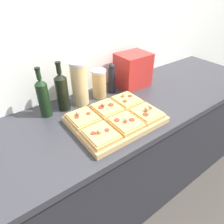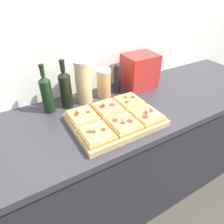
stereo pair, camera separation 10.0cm
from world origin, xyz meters
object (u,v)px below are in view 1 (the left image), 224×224
(olive_oil_bottle, at_px, (43,97))
(wine_bottle, at_px, (62,91))
(grain_jar_short, at_px, (99,84))
(toaster_oven, at_px, (133,70))
(grain_jar_tall, at_px, (80,83))
(pepper_mill, at_px, (112,79))
(cutting_board, at_px, (115,120))

(olive_oil_bottle, relative_size, wine_bottle, 0.98)
(grain_jar_short, xyz_separation_m, toaster_oven, (0.29, -0.00, 0.02))
(grain_jar_short, bearing_deg, grain_jar_tall, 180.00)
(wine_bottle, height_order, grain_jar_short, wine_bottle)
(grain_jar_tall, distance_m, pepper_mill, 0.25)
(cutting_board, distance_m, olive_oil_bottle, 0.42)
(olive_oil_bottle, relative_size, grain_jar_tall, 1.07)
(cutting_board, relative_size, pepper_mill, 2.30)
(wine_bottle, bearing_deg, pepper_mill, 0.00)
(wine_bottle, relative_size, toaster_oven, 1.19)
(cutting_board, distance_m, wine_bottle, 0.36)
(wine_bottle, distance_m, pepper_mill, 0.36)
(cutting_board, height_order, grain_jar_tall, grain_jar_tall)
(wine_bottle, bearing_deg, grain_jar_short, 0.00)
(olive_oil_bottle, height_order, toaster_oven, olive_oil_bottle)
(cutting_board, bearing_deg, toaster_oven, 37.62)
(olive_oil_bottle, distance_m, toaster_oven, 0.66)
(pepper_mill, bearing_deg, toaster_oven, -0.26)
(toaster_oven, bearing_deg, grain_jar_tall, 179.89)
(grain_jar_short, xyz_separation_m, pepper_mill, (0.10, 0.00, 0.01))
(toaster_oven, bearing_deg, cutting_board, -142.38)
(toaster_oven, bearing_deg, grain_jar_short, 179.83)
(cutting_board, distance_m, grain_jar_tall, 0.32)
(grain_jar_short, bearing_deg, toaster_oven, -0.17)
(grain_jar_tall, distance_m, toaster_oven, 0.43)
(cutting_board, xyz_separation_m, grain_jar_tall, (-0.05, 0.30, 0.12))
(olive_oil_bottle, xyz_separation_m, pepper_mill, (0.48, 0.00, -0.02))
(olive_oil_bottle, xyz_separation_m, grain_jar_short, (0.37, 0.00, -0.03))
(pepper_mill, bearing_deg, wine_bottle, -180.00)
(cutting_board, bearing_deg, olive_oil_bottle, 133.36)
(grain_jar_tall, xyz_separation_m, pepper_mill, (0.24, 0.00, -0.03))
(cutting_board, height_order, grain_jar_short, grain_jar_short)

